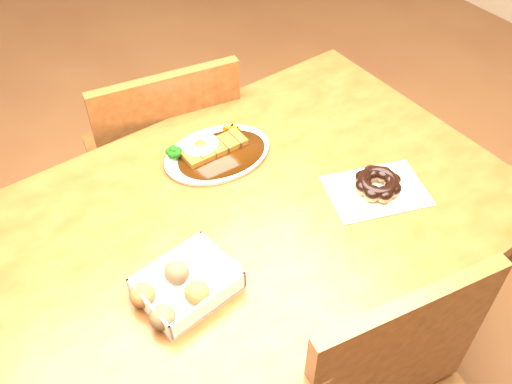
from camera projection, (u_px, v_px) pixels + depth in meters
ground at (251, 374)px, 1.79m from camera, size 6.00×6.00×0.00m
table at (249, 243)px, 1.33m from camera, size 1.20×0.80×0.75m
chair_far at (165, 161)px, 1.78m from camera, size 0.50×0.50×0.87m
katsu_curry_plate at (215, 152)px, 1.38m from camera, size 0.28×0.21×0.05m
donut_box at (185, 285)px, 1.09m from camera, size 0.22×0.16×0.05m
pon_de_ring at (378, 184)px, 1.29m from camera, size 0.26×0.22×0.04m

